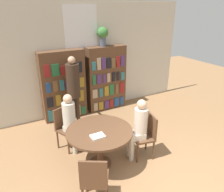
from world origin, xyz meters
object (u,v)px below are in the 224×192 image
bookshelf_left (64,86)px  flower_vase (103,34)px  seated_reader_left (71,120)px  bookshelf_right (106,79)px  chair_left_side (66,126)px  librarian_standing (73,84)px  seated_reader_right (138,126)px  reading_table (100,136)px  chair_far_side (146,134)px  chair_near_camera (94,179)px

bookshelf_left → flower_vase: flower_vase is taller
flower_vase → seated_reader_left: 2.58m
bookshelf_right → flower_vase: size_ratio=3.61×
chair_left_side → librarian_standing: size_ratio=0.51×
bookshelf_right → seated_reader_right: bearing=-102.6°
bookshelf_left → librarian_standing: (0.10, -0.50, 0.19)m
chair_left_side → flower_vase: bearing=-163.3°
reading_table → chair_left_side: chair_left_side is taller
chair_left_side → chair_far_side: 1.70m
chair_near_camera → chair_far_side: (1.42, 0.62, 0.00)m
chair_near_camera → chair_far_side: 1.54m
seated_reader_left → librarian_standing: bearing=-137.0°
chair_far_side → librarian_standing: size_ratio=0.51×
reading_table → bookshelf_left: bearing=89.4°
reading_table → seated_reader_left: (-0.31, 0.71, 0.08)m
bookshelf_right → seated_reader_right: size_ratio=1.46×
chair_near_camera → reading_table: bearing=90.0°
chair_far_side → seated_reader_left: bearing=66.1°
flower_vase → seated_reader_right: size_ratio=0.40×
chair_far_side → bookshelf_left: bearing=33.1°
bookshelf_right → flower_vase: 1.24m
chair_far_side → chair_left_side: bearing=63.0°
chair_near_camera → chair_far_side: bearing=54.0°
bookshelf_left → chair_near_camera: bookshelf_left is taller
bookshelf_right → chair_far_side: bearing=-98.4°
reading_table → seated_reader_left: seated_reader_left is taller
flower_vase → librarian_standing: bearing=-154.8°
bookshelf_left → chair_far_side: (0.91, -2.42, -0.41)m
seated_reader_left → chair_near_camera: bearing=59.9°
chair_near_camera → chair_left_side: same height
flower_vase → librarian_standing: flower_vase is taller
flower_vase → seated_reader_right: (-0.45, -2.38, -1.44)m
flower_vase → chair_left_side: (-1.58, -1.34, -1.65)m
bookshelf_left → chair_near_camera: size_ratio=2.03×
reading_table → chair_near_camera: bearing=-120.5°
bookshelf_left → chair_far_side: bearing=-69.4°
reading_table → chair_far_side: bearing=-12.5°
bookshelf_right → chair_near_camera: (-1.77, -3.03, -0.41)m
librarian_standing → reading_table: bearing=-94.2°
seated_reader_right → librarian_standing: librarian_standing is taller
flower_vase → reading_table: (-1.20, -2.22, -1.53)m
chair_left_side → seated_reader_right: seated_reader_right is taller
bookshelf_left → seated_reader_left: size_ratio=1.47×
reading_table → seated_reader_left: 0.78m
librarian_standing → bookshelf_left: bearing=101.8°
chair_far_side → seated_reader_right: (-0.18, 0.04, 0.21)m
chair_far_side → librarian_standing: librarian_standing is taller
chair_left_side → seated_reader_left: seated_reader_left is taller
bookshelf_right → seated_reader_right: (-0.53, -2.38, -0.20)m
bookshelf_left → chair_far_side: bookshelf_left is taller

